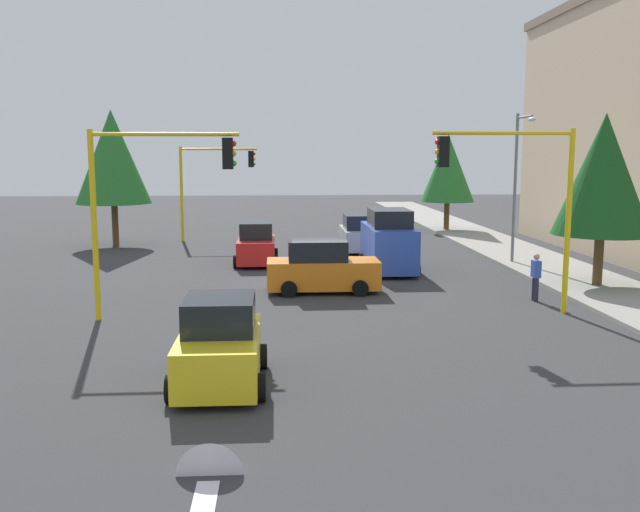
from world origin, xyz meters
The scene contains 17 objects.
ground_plane centered at (0.00, 0.00, 0.00)m, with size 120.00×120.00×0.00m, color #353538.
sidewalk_kerb centered at (-5.00, 10.50, 0.07)m, with size 80.00×4.00×0.15m, color gray.
lane_arrow_near centered at (11.51, -3.00, 0.01)m, with size 2.40×1.10×1.10m.
lane_arrow_mid centered at (17.51, -3.00, 0.01)m, with size 2.40×1.10×1.10m.
traffic_signal_near_right centered at (6.00, -5.73, 4.17)m, with size 0.36×4.59×5.91m.
traffic_signal_far_right centered at (-14.00, -5.68, 3.96)m, with size 0.36×4.59×5.59m.
traffic_signal_near_left centered at (6.00, 5.74, 4.20)m, with size 0.36×4.59×5.96m.
street_lamp_curbside centered at (-3.61, 9.20, 4.35)m, with size 2.15×0.28×7.00m.
tree_roadside_near centered at (2.00, 10.50, 4.38)m, with size 3.68×3.68×6.70m.
tree_opposite_side centered at (-12.00, -11.00, 4.99)m, with size 4.17×4.17×7.61m.
tree_roadside_far centered at (-18.00, 9.50, 4.22)m, with size 3.55×3.55×6.45m.
delivery_van_blue centered at (-2.48, 3.06, 1.28)m, with size 4.80×2.22×2.77m.
car_orange centered at (2.00, -0.20, 0.90)m, with size 2.12×4.20×1.98m.
car_red centered at (-4.89, -2.84, 0.90)m, with size 3.71×2.03×1.98m.
car_silver centered at (-8.99, 2.51, 0.90)m, with size 4.14×2.10×1.98m.
car_yellow centered at (12.43, -3.18, 0.90)m, with size 3.64×2.08×1.98m.
pedestrian_crossing centered at (4.13, 7.24, 0.91)m, with size 0.40×0.24×1.70m.
Camera 1 is at (27.68, -1.88, 5.17)m, focal length 38.92 mm.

